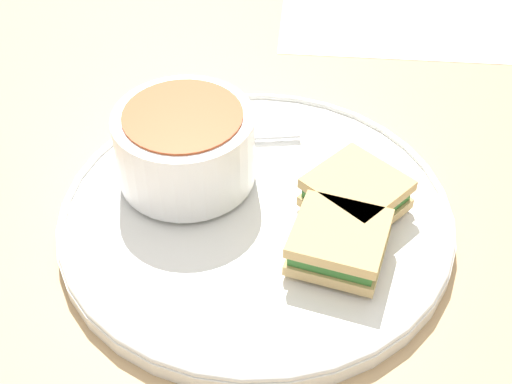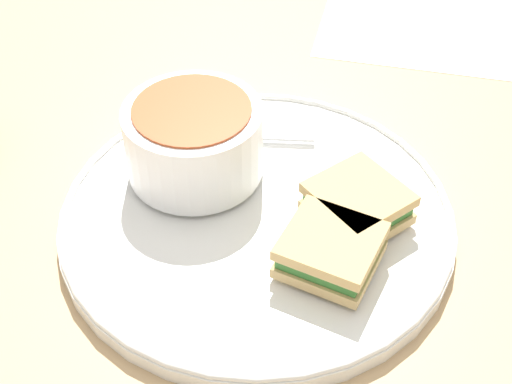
% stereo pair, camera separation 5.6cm
% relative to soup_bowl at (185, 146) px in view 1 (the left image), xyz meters
% --- Properties ---
extents(ground_plane, '(2.40, 2.40, 0.00)m').
position_rel_soup_bowl_xyz_m(ground_plane, '(0.05, 0.05, -0.05)').
color(ground_plane, tan).
extents(plate, '(0.32, 0.32, 0.02)m').
position_rel_soup_bowl_xyz_m(plate, '(0.05, 0.05, -0.04)').
color(plate, white).
rests_on(plate, ground_plane).
extents(soup_bowl, '(0.11, 0.11, 0.06)m').
position_rel_soup_bowl_xyz_m(soup_bowl, '(0.00, 0.00, 0.00)').
color(soup_bowl, white).
rests_on(soup_bowl, plate).
extents(spoon, '(0.03, 0.10, 0.01)m').
position_rel_soup_bowl_xyz_m(spoon, '(-0.04, 0.02, -0.03)').
color(spoon, silver).
rests_on(spoon, plate).
extents(sandwich_half_near, '(0.09, 0.09, 0.03)m').
position_rel_soup_bowl_xyz_m(sandwich_half_near, '(0.10, 0.11, -0.02)').
color(sandwich_half_near, tan).
rests_on(sandwich_half_near, plate).
extents(sandwich_half_far, '(0.09, 0.09, 0.03)m').
position_rel_soup_bowl_xyz_m(sandwich_half_far, '(0.06, 0.13, -0.02)').
color(sandwich_half_far, tan).
rests_on(sandwich_half_far, plate).
extents(menu_sheet, '(0.27, 0.34, 0.00)m').
position_rel_soup_bowl_xyz_m(menu_sheet, '(-0.26, 0.28, -0.05)').
color(menu_sheet, white).
rests_on(menu_sheet, ground_plane).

